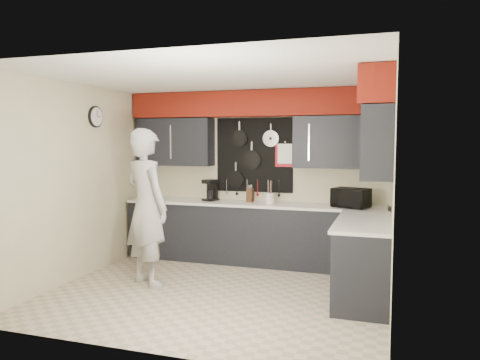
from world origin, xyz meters
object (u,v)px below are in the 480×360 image
(coffee_maker, at_px, (211,190))
(person, at_px, (147,207))
(knife_block, at_px, (250,195))
(utensil_crock, at_px, (270,198))
(microwave, at_px, (351,198))

(coffee_maker, distance_m, person, 1.51)
(knife_block, bearing_deg, utensil_crock, -1.16)
(microwave, bearing_deg, knife_block, -164.91)
(microwave, relative_size, person, 0.24)
(microwave, relative_size, utensil_crock, 3.10)
(microwave, height_order, coffee_maker, coffee_maker)
(knife_block, relative_size, person, 0.10)
(microwave, distance_m, coffee_maker, 2.13)
(utensil_crock, xyz_separation_m, coffee_maker, (-0.96, 0.07, 0.09))
(knife_block, relative_size, coffee_maker, 0.63)
(utensil_crock, relative_size, person, 0.08)
(utensil_crock, distance_m, coffee_maker, 0.97)
(microwave, height_order, utensil_crock, microwave)
(knife_block, xyz_separation_m, person, (-0.94, -1.47, -0.02))
(person, bearing_deg, microwave, -122.84)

